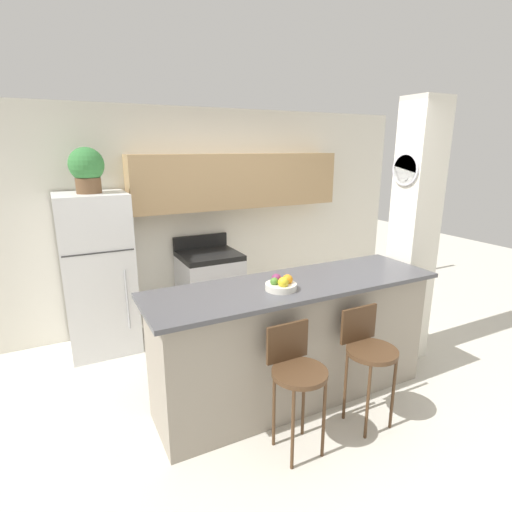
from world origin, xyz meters
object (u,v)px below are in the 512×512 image
stove_range (210,289)px  potted_plant_on_fridge (87,169)px  bar_stool_right (368,350)px  refrigerator (98,274)px  bar_stool_left (296,371)px  fruit_bowl (281,284)px

stove_range → potted_plant_on_fridge: size_ratio=2.43×
bar_stool_right → refrigerator: bearing=127.0°
refrigerator → bar_stool_right: (1.66, -2.21, -0.22)m
refrigerator → bar_stool_left: refrigerator is taller
potted_plant_on_fridge → fruit_bowl: bearing=-56.9°
stove_range → bar_stool_right: stove_range is taller
stove_range → potted_plant_on_fridge: 1.89m
refrigerator → bar_stool_left: size_ratio=1.81×
bar_stool_left → fruit_bowl: (0.13, 0.44, 0.48)m
stove_range → potted_plant_on_fridge: potted_plant_on_fridge is taller
potted_plant_on_fridge → refrigerator: bearing=-61.3°
stove_range → fruit_bowl: fruit_bowl is taller
bar_stool_left → stove_range: bearing=84.7°
potted_plant_on_fridge → bar_stool_left: bearing=-65.2°
bar_stool_left → bar_stool_right: (0.65, 0.00, 0.00)m
refrigerator → potted_plant_on_fridge: 1.07m
bar_stool_left → fruit_bowl: fruit_bowl is taller
fruit_bowl → potted_plant_on_fridge: bearing=123.1°
refrigerator → bar_stool_right: size_ratio=1.81×
bar_stool_left → fruit_bowl: bearing=73.5°
stove_range → bar_stool_left: (-0.21, -2.22, 0.15)m
bar_stool_left → fruit_bowl: 0.66m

